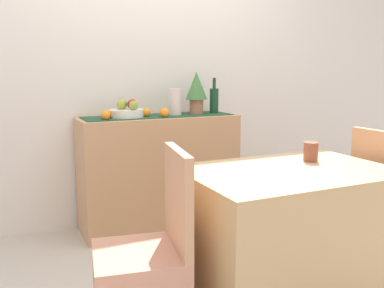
% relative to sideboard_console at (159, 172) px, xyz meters
% --- Properties ---
extents(ground_plane, '(6.40, 6.40, 0.02)m').
position_rel_sideboard_console_xyz_m(ground_plane, '(-0.03, -0.92, -0.45)').
color(ground_plane, beige).
rests_on(ground_plane, ground).
extents(room_wall_rear, '(6.40, 0.06, 2.70)m').
position_rel_sideboard_console_xyz_m(room_wall_rear, '(-0.03, 0.26, 0.91)').
color(room_wall_rear, silver).
rests_on(room_wall_rear, ground).
extents(sideboard_console, '(1.23, 0.42, 0.89)m').
position_rel_sideboard_console_xyz_m(sideboard_console, '(0.00, 0.00, 0.00)').
color(sideboard_console, tan).
rests_on(sideboard_console, ground).
extents(table_runner, '(1.15, 0.32, 0.01)m').
position_rel_sideboard_console_xyz_m(table_runner, '(0.00, 0.00, 0.45)').
color(table_runner, '#204D31').
rests_on(table_runner, sideboard_console).
extents(fruit_bowl, '(0.26, 0.26, 0.06)m').
position_rel_sideboard_console_xyz_m(fruit_bowl, '(-0.26, 0.00, 0.48)').
color(fruit_bowl, white).
rests_on(fruit_bowl, table_runner).
extents(apple_upper, '(0.07, 0.07, 0.07)m').
position_rel_sideboard_console_xyz_m(apple_upper, '(-0.22, -0.07, 0.54)').
color(apple_upper, '#8BA743').
rests_on(apple_upper, fruit_bowl).
extents(apple_left, '(0.06, 0.06, 0.06)m').
position_rel_sideboard_console_xyz_m(apple_left, '(-0.30, 0.00, 0.54)').
color(apple_left, olive).
rests_on(apple_left, fruit_bowl).
extents(apple_front, '(0.07, 0.07, 0.07)m').
position_rel_sideboard_console_xyz_m(apple_front, '(-0.27, 0.07, 0.54)').
color(apple_front, '#97B137').
rests_on(apple_front, fruit_bowl).
extents(apple_center, '(0.07, 0.07, 0.07)m').
position_rel_sideboard_console_xyz_m(apple_center, '(-0.20, 0.01, 0.54)').
color(apple_center, '#A7291A').
rests_on(apple_center, fruit_bowl).
extents(wine_bottle, '(0.07, 0.07, 0.29)m').
position_rel_sideboard_console_xyz_m(wine_bottle, '(0.48, 0.00, 0.55)').
color(wine_bottle, '#174028').
rests_on(wine_bottle, sideboard_console).
extents(ceramic_vase, '(0.10, 0.10, 0.21)m').
position_rel_sideboard_console_xyz_m(ceramic_vase, '(0.14, 0.00, 0.55)').
color(ceramic_vase, silver).
rests_on(ceramic_vase, sideboard_console).
extents(potted_plant, '(0.17, 0.17, 0.34)m').
position_rel_sideboard_console_xyz_m(potted_plant, '(0.32, 0.00, 0.64)').
color(potted_plant, '#AB6F52').
rests_on(potted_plant, sideboard_console).
extents(orange_loose_far, '(0.07, 0.07, 0.07)m').
position_rel_sideboard_console_xyz_m(orange_loose_far, '(-0.44, -0.10, 0.48)').
color(orange_loose_far, orange).
rests_on(orange_loose_far, sideboard_console).
extents(orange_loose_end, '(0.07, 0.07, 0.07)m').
position_rel_sideboard_console_xyz_m(orange_loose_end, '(0.01, -0.11, 0.48)').
color(orange_loose_end, orange).
rests_on(orange_loose_end, sideboard_console).
extents(orange_loose_near_bowl, '(0.07, 0.07, 0.07)m').
position_rel_sideboard_console_xyz_m(orange_loose_near_bowl, '(-0.11, -0.02, 0.48)').
color(orange_loose_near_bowl, orange).
rests_on(orange_loose_near_bowl, sideboard_console).
extents(orange_loose_mid, '(0.07, 0.07, 0.07)m').
position_rel_sideboard_console_xyz_m(orange_loose_mid, '(-0.41, -0.03, 0.48)').
color(orange_loose_mid, orange).
rests_on(orange_loose_mid, sideboard_console).
extents(dining_table, '(1.07, 0.73, 0.74)m').
position_rel_sideboard_console_xyz_m(dining_table, '(0.20, -1.37, -0.07)').
color(dining_table, tan).
rests_on(dining_table, ground).
extents(coffee_cup, '(0.08, 0.08, 0.11)m').
position_rel_sideboard_console_xyz_m(coffee_cup, '(0.43, -1.26, 0.35)').
color(coffee_cup, brown).
rests_on(coffee_cup, dining_table).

